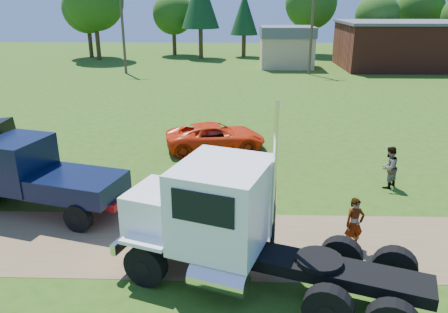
{
  "coord_description": "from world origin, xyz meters",
  "views": [
    {
      "loc": [
        -1.85,
        -12.84,
        7.82
      ],
      "look_at": [
        -2.34,
        4.2,
        1.6
      ],
      "focal_mm": 35.0,
      "sensor_mm": 36.0,
      "label": 1
    }
  ],
  "objects_px": {
    "navy_truck": "(34,175)",
    "orange_pickup": "(216,137)",
    "spectator_a": "(354,224)",
    "white_semi_tractor": "(225,222)"
  },
  "relations": [
    {
      "from": "spectator_a",
      "to": "orange_pickup",
      "type": "bearing_deg",
      "value": 102.57
    },
    {
      "from": "navy_truck",
      "to": "orange_pickup",
      "type": "height_order",
      "value": "navy_truck"
    },
    {
      "from": "navy_truck",
      "to": "spectator_a",
      "type": "xyz_separation_m",
      "value": [
        11.58,
        -2.52,
        -0.56
      ]
    },
    {
      "from": "white_semi_tractor",
      "to": "navy_truck",
      "type": "relative_size",
      "value": 1.32
    },
    {
      "from": "navy_truck",
      "to": "spectator_a",
      "type": "height_order",
      "value": "navy_truck"
    },
    {
      "from": "navy_truck",
      "to": "orange_pickup",
      "type": "relative_size",
      "value": 1.26
    },
    {
      "from": "white_semi_tractor",
      "to": "orange_pickup",
      "type": "distance_m",
      "value": 11.51
    },
    {
      "from": "white_semi_tractor",
      "to": "spectator_a",
      "type": "xyz_separation_m",
      "value": [
        4.15,
        1.64,
        -0.9
      ]
    },
    {
      "from": "white_semi_tractor",
      "to": "spectator_a",
      "type": "height_order",
      "value": "white_semi_tractor"
    },
    {
      "from": "navy_truck",
      "to": "orange_pickup",
      "type": "xyz_separation_m",
      "value": [
        6.61,
        7.28,
        -0.72
      ]
    }
  ]
}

